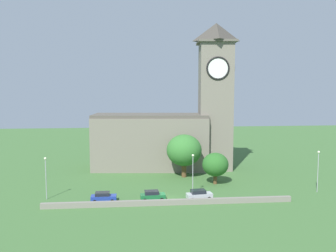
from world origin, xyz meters
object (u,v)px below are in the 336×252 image
car_blue (103,197)px  car_green (152,195)px  tree_by_tower (184,150)px  car_silver (199,195)px  streetlamp_west_mid (193,168)px  streetlamp_west_end (46,172)px  church (173,125)px  tree_riverside_west (215,165)px  streetlamp_central (318,165)px

car_blue → car_green: car_green is taller
tree_by_tower → car_green: bearing=-116.0°
car_silver → streetlamp_west_mid: bearing=106.2°
car_green → streetlamp_west_mid: (7.37, 2.08, 4.13)m
tree_by_tower → car_blue: bearing=-135.8°
streetlamp_west_end → tree_by_tower: 29.34m
car_blue → streetlamp_west_end: bearing=167.7°
car_green → tree_by_tower: (7.69, 15.79, 5.00)m
church → tree_riverside_west: bearing=-65.6°
streetlamp_west_end → tree_by_tower: (26.04, 13.49, 0.94)m
streetlamp_west_mid → tree_by_tower: (0.32, 13.71, 0.87)m
church → car_silver: (1.77, -24.95, -9.50)m
church → tree_riverside_west: (6.84, -15.10, -6.42)m
streetlamp_central → tree_by_tower: (-23.12, 13.74, 0.75)m
church → streetlamp_west_mid: size_ratio=4.53×
streetlamp_central → church: bearing=137.4°
car_green → tree_riverside_west: bearing=35.8°
streetlamp_west_end → streetlamp_west_mid: bearing=-0.5°
car_blue → car_silver: car_silver is taller
car_silver → streetlamp_central: 23.24m
church → streetlamp_west_end: church is taller
car_green → streetlamp_west_end: 18.94m
car_silver → tree_riverside_west: bearing=62.8°
streetlamp_west_end → car_blue: bearing=-12.3°
car_blue → streetlamp_west_mid: streetlamp_west_mid is taller
car_green → car_silver: bearing=-2.7°
car_silver → streetlamp_central: bearing=6.1°
church → car_blue: bearing=-121.0°
streetlamp_central → streetlamp_west_end: bearing=179.7°
car_blue → tree_by_tower: 23.00m
tree_by_tower → church: bearing=98.9°
church → streetlamp_central: size_ratio=4.40×
car_blue → car_silver: bearing=-1.8°
church → car_silver: bearing=-85.9°
church → streetlamp_central: church is taller
car_silver → streetlamp_central: (22.72, 2.43, 4.23)m
church → tree_by_tower: 9.97m
church → car_blue: size_ratio=7.93×
church → streetlamp_west_end: size_ratio=4.60×
car_blue → car_silver: size_ratio=0.93×
car_blue → church: bearing=59.0°
church → car_silver: 26.76m
streetlamp_west_mid → streetlamp_central: 23.44m
church → car_green: size_ratio=7.84×
church → tree_riverside_west: size_ratio=5.37×
streetlamp_west_end → streetlamp_central: 49.16m
tree_riverside_west → church: bearing=114.4°
car_silver → church: bearing=94.1°
streetlamp_west_end → streetlamp_central: size_ratio=0.96×
streetlamp_west_end → streetlamp_central: bearing=-0.3°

